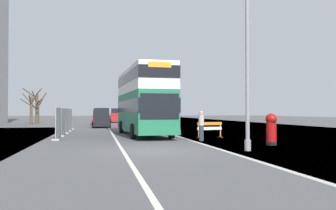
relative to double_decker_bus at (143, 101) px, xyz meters
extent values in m
cube|color=#4C4C4F|center=(-1.00, -10.74, -2.65)|extent=(140.00, 280.00, 0.10)
cube|color=#B2AFA8|center=(2.29, -10.74, -2.60)|extent=(0.24, 196.00, 0.01)
cube|color=silver|center=(-2.21, -10.74, -2.60)|extent=(0.16, 168.00, 0.01)
cube|color=#1E6B47|center=(0.00, 0.01, -0.85)|extent=(3.15, 11.39, 2.79)
cube|color=white|center=(0.00, 0.01, 0.74)|extent=(3.15, 11.39, 0.40)
cube|color=white|center=(0.00, 0.01, 1.61)|extent=(3.12, 11.28, 1.34)
cube|color=black|center=(0.00, 0.01, -0.43)|extent=(3.18, 11.51, 0.89)
cube|color=black|center=(0.00, 0.01, 1.61)|extent=(3.16, 11.45, 0.74)
cube|color=black|center=(0.30, -5.64, -0.50)|extent=(2.36, 0.18, 1.53)
cube|color=orange|center=(0.30, -5.64, 1.98)|extent=(1.41, 0.13, 0.32)
cube|color=#1E6B47|center=(0.00, 0.01, -2.07)|extent=(3.18, 11.51, 0.36)
cylinder|color=black|center=(-1.10, -3.55, -2.10)|extent=(0.35, 1.01, 1.00)
cylinder|color=black|center=(1.46, -3.41, -2.10)|extent=(0.35, 1.01, 1.00)
cylinder|color=black|center=(-1.44, 3.04, -2.10)|extent=(0.35, 1.01, 1.00)
cylinder|color=black|center=(1.12, 3.17, -2.10)|extent=(0.35, 1.01, 1.00)
cylinder|color=gray|center=(3.34, -11.51, 1.70)|extent=(0.18, 0.18, 8.58)
cylinder|color=gray|center=(3.34, -11.51, -2.35)|extent=(0.29, 0.29, 0.50)
cylinder|color=black|center=(5.68, -9.16, -2.51)|extent=(0.57, 0.57, 0.18)
cylinder|color=#AD0F0F|center=(5.68, -9.16, -1.82)|extent=(0.53, 0.53, 1.20)
sphere|color=#AD0F0F|center=(5.68, -9.16, -1.22)|extent=(0.59, 0.59, 0.59)
cube|color=black|center=(5.68, -9.43, -1.36)|extent=(0.22, 0.03, 0.07)
cube|color=orange|center=(4.02, -3.64, -1.63)|extent=(1.83, 0.50, 0.20)
cube|color=white|center=(4.02, -3.64, -1.95)|extent=(1.83, 0.50, 0.20)
cube|color=orange|center=(3.21, -3.83, -2.11)|extent=(0.08, 0.08, 0.96)
cube|color=black|center=(3.21, -3.83, -2.56)|extent=(0.24, 0.46, 0.08)
cube|color=orange|center=(4.84, -3.45, -2.11)|extent=(0.08, 0.08, 0.96)
cube|color=black|center=(4.84, -3.45, -2.56)|extent=(0.24, 0.46, 0.08)
cube|color=#A8AAAD|center=(-5.86, -2.29, -1.56)|extent=(0.04, 3.26, 1.97)
cube|color=#A8AAAD|center=(-5.86, 1.11, -1.56)|extent=(0.04, 3.26, 1.97)
cube|color=#A8AAAD|center=(-5.86, 4.51, -1.56)|extent=(0.04, 3.26, 1.97)
cube|color=#A8AAAD|center=(-5.86, 7.91, -1.56)|extent=(0.04, 3.26, 1.97)
cylinder|color=#939699|center=(-5.86, -3.99, -1.56)|extent=(0.06, 0.06, 2.07)
cube|color=gray|center=(-5.86, -3.99, -2.54)|extent=(0.44, 0.20, 0.12)
cylinder|color=#939699|center=(-5.86, -0.59, -1.56)|extent=(0.06, 0.06, 2.07)
cube|color=gray|center=(-5.86, -0.59, -2.54)|extent=(0.44, 0.20, 0.12)
cylinder|color=#939699|center=(-5.86, 2.81, -1.56)|extent=(0.06, 0.06, 2.07)
cube|color=gray|center=(-5.86, 2.81, -2.54)|extent=(0.44, 0.20, 0.12)
cylinder|color=#939699|center=(-5.86, 6.21, -1.56)|extent=(0.06, 0.06, 2.07)
cube|color=gray|center=(-5.86, 6.21, -2.54)|extent=(0.44, 0.20, 0.12)
cylinder|color=#939699|center=(-5.86, 9.61, -1.56)|extent=(0.06, 0.06, 2.07)
cube|color=gray|center=(-5.86, 9.61, -2.54)|extent=(0.44, 0.20, 0.12)
cube|color=black|center=(-2.95, 14.22, -1.82)|extent=(1.77, 4.26, 1.20)
cube|color=black|center=(-2.95, 14.22, -0.82)|extent=(1.63, 2.34, 0.78)
cylinder|color=black|center=(-2.07, 15.54, -2.30)|extent=(0.20, 0.60, 0.60)
cylinder|color=black|center=(-3.84, 15.54, -2.30)|extent=(0.20, 0.60, 0.60)
cylinder|color=black|center=(-2.07, 12.90, -2.30)|extent=(0.20, 0.60, 0.60)
cylinder|color=black|center=(-3.84, 12.90, -2.30)|extent=(0.20, 0.60, 0.60)
cube|color=maroon|center=(-3.13, 22.51, -1.86)|extent=(1.83, 4.38, 1.12)
cube|color=black|center=(-3.13, 22.51, -0.92)|extent=(1.69, 2.41, 0.75)
cylinder|color=black|center=(-2.21, 23.87, -2.30)|extent=(0.20, 0.60, 0.60)
cylinder|color=black|center=(-4.05, 23.87, -2.30)|extent=(0.20, 0.60, 0.60)
cylinder|color=black|center=(-2.21, 21.15, -2.30)|extent=(0.20, 0.60, 0.60)
cylinder|color=black|center=(-4.05, 21.15, -2.30)|extent=(0.20, 0.60, 0.60)
cube|color=maroon|center=(-0.44, 31.82, -1.74)|extent=(1.85, 3.91, 1.35)
cube|color=black|center=(-0.44, 31.82, -0.69)|extent=(1.70, 2.15, 0.75)
cylinder|color=black|center=(0.49, 33.04, -2.30)|extent=(0.20, 0.60, 0.60)
cylinder|color=black|center=(-1.36, 33.04, -2.30)|extent=(0.20, 0.60, 0.60)
cylinder|color=black|center=(0.49, 30.61, -2.30)|extent=(0.20, 0.60, 0.60)
cylinder|color=black|center=(-1.36, 30.61, -2.30)|extent=(0.20, 0.60, 0.60)
cylinder|color=#4C3D2D|center=(-11.80, 26.52, -0.54)|extent=(0.39, 0.39, 4.12)
cylinder|color=#4C3D2D|center=(-11.30, 26.52, 0.79)|extent=(1.11, 0.16, 1.15)
cylinder|color=#4C3D2D|center=(-11.83, 27.00, 0.90)|extent=(0.20, 1.09, 1.64)
cylinder|color=#4C3D2D|center=(-12.72, 26.37, 1.72)|extent=(1.95, 0.48, 1.53)
cylinder|color=#4C3D2D|center=(-11.99, 25.72, 1.19)|extent=(0.52, 1.72, 1.66)
cylinder|color=#4C3D2D|center=(-12.10, 23.88, -0.77)|extent=(0.35, 0.35, 3.66)
cylinder|color=#4C3D2D|center=(-11.57, 23.82, 1.24)|extent=(1.22, 0.29, 1.62)
cylinder|color=#4C3D2D|center=(-11.55, 24.45, 1.44)|extent=(1.32, 1.33, 1.88)
cylinder|color=#4C3D2D|center=(-12.19, 24.62, 0.82)|extent=(0.35, 1.59, 1.10)
cylinder|color=#4C3D2D|center=(-12.70, 24.10, 0.96)|extent=(1.32, 0.59, 1.44)
cylinder|color=#4C3D2D|center=(-12.70, 23.50, 0.39)|extent=(1.32, 0.90, 0.94)
cylinder|color=#4C3D2D|center=(-12.12, 23.20, 0.70)|extent=(0.19, 1.48, 1.37)
cylinder|color=#4C3D2D|center=(-11.61, 23.41, 0.93)|extent=(1.14, 1.10, 1.63)
cylinder|color=#4C3D2D|center=(-12.53, 32.08, -0.96)|extent=(0.41, 0.41, 3.28)
cylinder|color=#4C3D2D|center=(-11.90, 32.05, 1.15)|extent=(1.41, 0.22, 2.00)
cylinder|color=#4C3D2D|center=(-12.23, 32.65, 0.48)|extent=(0.77, 1.30, 1.46)
cylinder|color=#4C3D2D|center=(-13.10, 32.69, -0.20)|extent=(1.36, 1.44, 1.24)
cylinder|color=#4C3D2D|center=(-13.14, 31.52, 0.11)|extent=(1.42, 1.30, 1.79)
cylinder|color=#4C3D2D|center=(-12.49, 31.27, -0.17)|extent=(0.28, 1.73, 1.14)
cylinder|color=#2D3342|center=(2.82, -5.79, -2.13)|extent=(0.29, 0.29, 0.93)
cylinder|color=#B2A89E|center=(2.82, -5.79, -1.33)|extent=(0.34, 0.34, 0.66)
sphere|color=tan|center=(2.82, -5.79, -0.89)|extent=(0.22, 0.22, 0.22)
camera|label=1|loc=(-3.30, -26.93, -0.82)|focal=38.75mm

